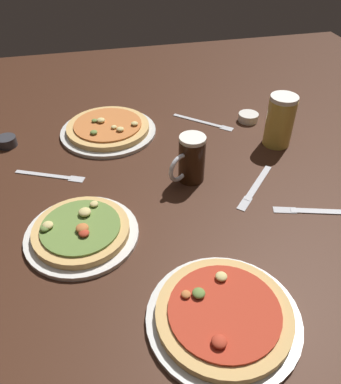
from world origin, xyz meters
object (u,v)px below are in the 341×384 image
object	(u,v)px
pizza_plate_side	(224,315)
knife_right	(255,187)
pizza_plate_near	(81,232)
beer_mug_amber	(191,159)
fork_spare	(51,175)
ramekin_butter	(248,117)
fork_left	(204,122)
knife_spare	(316,211)
beer_mug_dark	(281,120)
ramekin_sauce	(7,142)
pizza_plate_far	(108,129)

from	to	relation	value
pizza_plate_side	knife_right	size ratio (longest dim) A/B	1.72
pizza_plate_near	knife_right	xyz separation A→B (m)	(0.49, 0.08, -0.01)
beer_mug_amber	fork_spare	distance (m)	0.41
fork_spare	ramekin_butter	bearing A→B (deg)	14.76
fork_left	knife_spare	bearing A→B (deg)	-74.02
pizza_plate_side	beer_mug_amber	distance (m)	0.47
pizza_plate_near	fork_left	bearing A→B (deg)	45.97
beer_mug_amber	beer_mug_dark	bearing A→B (deg)	21.01
ramekin_sauce	knife_right	world-z (taller)	ramekin_sauce
beer_mug_dark	ramekin_sauce	world-z (taller)	beer_mug_dark
pizza_plate_near	knife_spare	size ratio (longest dim) A/B	1.25
beer_mug_amber	pizza_plate_far	bearing A→B (deg)	122.78
fork_left	knife_right	distance (m)	0.39
pizza_plate_side	fork_spare	distance (m)	0.66
pizza_plate_near	ramekin_butter	distance (m)	0.76
knife_right	fork_spare	world-z (taller)	same
beer_mug_amber	knife_spare	size ratio (longest dim) A/B	0.63
pizza_plate_side	fork_spare	xyz separation A→B (m)	(-0.33, 0.56, -0.01)
pizza_plate_near	beer_mug_amber	bearing A→B (deg)	27.11
fork_spare	pizza_plate_near	bearing A→B (deg)	-74.53
ramekin_sauce	knife_right	distance (m)	0.80
pizza_plate_near	ramekin_butter	bearing A→B (deg)	36.28
knife_right	ramekin_sauce	bearing A→B (deg)	150.95
beer_mug_dark	beer_mug_amber	size ratio (longest dim) A/B	1.19
pizza_plate_side	ramekin_sauce	world-z (taller)	pizza_plate_side
pizza_plate_far	fork_spare	size ratio (longest dim) A/B	1.60
ramekin_sauce	knife_spare	size ratio (longest dim) A/B	0.28
ramekin_butter	knife_spare	xyz separation A→B (m)	(-0.01, -0.50, -0.01)
ramekin_sauce	beer_mug_amber	bearing A→B (deg)	-30.17
knife_spare	fork_left	bearing A→B (deg)	105.98
ramekin_butter	fork_spare	world-z (taller)	ramekin_butter
ramekin_sauce	knife_spare	world-z (taller)	ramekin_sauce
knife_right	fork_spare	bearing A→B (deg)	161.70
beer_mug_dark	knife_right	distance (m)	0.27
beer_mug_dark	beer_mug_amber	distance (m)	0.35
ramekin_sauce	fork_spare	bearing A→B (deg)	-55.67
beer_mug_dark	fork_spare	size ratio (longest dim) A/B	0.83
pizza_plate_side	beer_mug_dark	xyz separation A→B (m)	(0.39, 0.59, 0.07)
beer_mug_amber	ramekin_sauce	xyz separation A→B (m)	(-0.53, 0.31, -0.05)
beer_mug_amber	fork_left	size ratio (longest dim) A/B	0.75
pizza_plate_near	fork_spare	xyz separation A→B (m)	(-0.07, 0.27, -0.01)
ramekin_sauce	ramekin_butter	world-z (taller)	ramekin_sauce
pizza_plate_side	fork_left	size ratio (longest dim) A/B	1.66
beer_mug_dark	ramekin_sauce	bearing A→B (deg)	168.05
fork_spare	beer_mug_dark	bearing A→B (deg)	1.68
beer_mug_dark	fork_spare	distance (m)	0.72
pizza_plate_side	ramekin_butter	size ratio (longest dim) A/B	4.38
ramekin_butter	knife_spare	bearing A→B (deg)	-91.04
beer_mug_amber	knife_right	xyz separation A→B (m)	(0.17, -0.08, -0.07)
beer_mug_amber	ramekin_sauce	size ratio (longest dim) A/B	2.24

